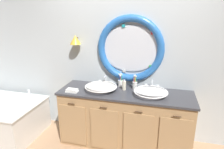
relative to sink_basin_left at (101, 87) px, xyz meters
The scene contains 10 objects.
back_wall_assembly 0.63m from the sink_basin_left, 47.61° to the left, with size 6.40×0.26×2.60m.
vanity_counter 0.60m from the sink_basin_left, ahead, with size 1.94×0.64×0.85m.
sink_basin_left is the anchor object (origin of this frame).
sink_basin_right 0.72m from the sink_basin_left, ahead, with size 0.48×0.48×0.10m.
faucet_set_left 0.24m from the sink_basin_left, 90.00° to the left, with size 0.24×0.12×0.16m.
faucet_set_right 0.76m from the sink_basin_left, 18.55° to the left, with size 0.23×0.12×0.15m.
toothbrush_holder_left 0.33m from the sink_basin_left, 43.14° to the left, with size 0.08×0.08×0.22m.
toothbrush_holder_right 0.51m from the sink_basin_left, 21.77° to the left, with size 0.08×0.08×0.22m.
soap_dispenser 0.34m from the sink_basin_left, 17.85° to the left, with size 0.06×0.06×0.16m.
folded_hand_towel 0.42m from the sink_basin_left, 156.19° to the right, with size 0.17×0.10×0.05m.
Camera 1 is at (0.51, -2.37, 1.96)m, focal length 31.70 mm.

